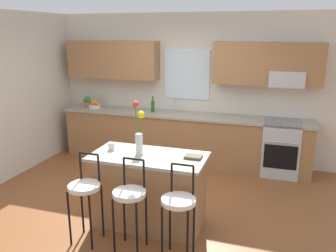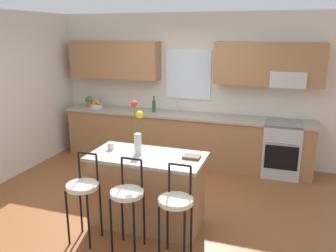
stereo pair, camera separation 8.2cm
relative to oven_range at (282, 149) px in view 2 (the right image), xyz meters
The scene contains 16 objects.
ground_plane 2.46m from the oven_range, 136.10° to the right, with size 14.00×14.00×0.00m, color brown.
wall_left 4.60m from the oven_range, 162.27° to the right, with size 0.12×4.60×2.70m, color beige.
back_wall_assembly 2.03m from the oven_range, 169.77° to the left, with size 5.60×0.50×2.70m.
counter_run 1.74m from the oven_range, behind, with size 4.56×0.64×0.92m.
sink_faucet 2.01m from the oven_range, behind, with size 0.02×0.13×0.23m.
oven_range is the anchor object (origin of this frame).
kitchen_island 2.69m from the oven_range, 125.09° to the right, with size 1.40×0.71×0.92m.
bar_stool_near 3.48m from the oven_range, 127.12° to the right, with size 0.36×0.36×1.04m.
bar_stool_middle 3.18m from the oven_range, 119.19° to the right, with size 0.36×0.36×1.04m.
bar_stool_far 2.95m from the oven_range, 109.81° to the right, with size 0.36×0.36×1.04m.
flower_vase 2.86m from the oven_range, 127.06° to the right, with size 0.15×0.09×0.66m.
mug_ceramic 3.02m from the oven_range, 133.86° to the right, with size 0.08×0.08×0.09m, color silver.
cookbook 2.40m from the oven_range, 115.33° to the right, with size 0.20×0.15×0.03m, color brown.
fruit_bowl_oranges 3.56m from the oven_range, behind, with size 0.24×0.24×0.16m.
bottle_olive_oil 2.38m from the oven_range, behind, with size 0.06×0.06×0.29m.
potted_plant_small 3.73m from the oven_range, behind, with size 0.18×0.12×0.22m.
Camera 2 is at (1.71, -4.19, 2.36)m, focal length 37.14 mm.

